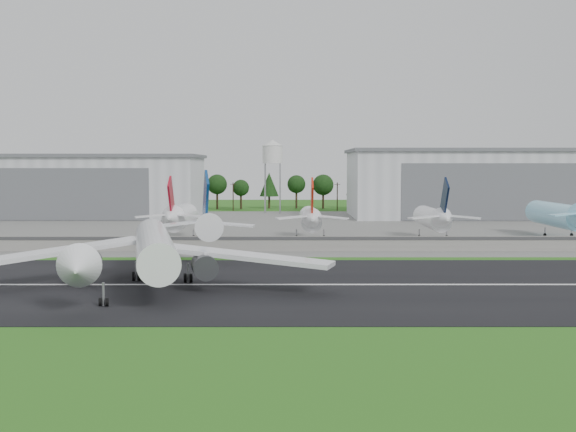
{
  "coord_description": "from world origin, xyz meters",
  "views": [
    {
      "loc": [
        0.85,
        -104.12,
        19.08
      ],
      "look_at": [
        1.01,
        40.0,
        9.0
      ],
      "focal_mm": 45.0,
      "sensor_mm": 36.0,
      "label": 1
    }
  ],
  "objects_px": {
    "parked_jet_red_a": "(179,217)",
    "parked_jet_red_b": "(310,218)",
    "parked_jet_navy": "(434,218)",
    "parked_jet_skyblue": "(561,215)",
    "main_airliner": "(154,255)"
  },
  "relations": [
    {
      "from": "parked_jet_red_a",
      "to": "parked_jet_skyblue",
      "type": "relative_size",
      "value": 0.84
    },
    {
      "from": "parked_jet_red_a",
      "to": "parked_jet_skyblue",
      "type": "xyz_separation_m",
      "value": [
        98.08,
        5.03,
        0.17
      ]
    },
    {
      "from": "parked_jet_red_b",
      "to": "parked_jet_skyblue",
      "type": "relative_size",
      "value": 0.84
    },
    {
      "from": "parked_jet_red_b",
      "to": "parked_jet_navy",
      "type": "bearing_deg",
      "value": 0.03
    },
    {
      "from": "parked_jet_red_a",
      "to": "parked_jet_red_b",
      "type": "xyz_separation_m",
      "value": [
        33.15,
        -0.06,
        -0.33
      ]
    },
    {
      "from": "parked_jet_red_a",
      "to": "parked_jet_red_b",
      "type": "height_order",
      "value": "parked_jet_red_a"
    },
    {
      "from": "main_airliner",
      "to": "parked_jet_red_a",
      "type": "xyz_separation_m",
      "value": [
        -6.06,
        66.99,
        1.32
      ]
    },
    {
      "from": "parked_jet_red_a",
      "to": "parked_jet_navy",
      "type": "height_order",
      "value": "parked_jet_red_a"
    },
    {
      "from": "parked_jet_navy",
      "to": "parked_jet_red_a",
      "type": "bearing_deg",
      "value": 179.96
    },
    {
      "from": "main_airliner",
      "to": "parked_jet_skyblue",
      "type": "distance_m",
      "value": 116.87
    },
    {
      "from": "parked_jet_navy",
      "to": "parked_jet_skyblue",
      "type": "height_order",
      "value": "parked_jet_skyblue"
    },
    {
      "from": "parked_jet_red_a",
      "to": "parked_jet_red_b",
      "type": "relative_size",
      "value": 1.0
    },
    {
      "from": "main_airliner",
      "to": "parked_jet_red_b",
      "type": "xyz_separation_m",
      "value": [
        27.09,
        66.94,
        0.99
      ]
    },
    {
      "from": "main_airliner",
      "to": "parked_jet_red_b",
      "type": "distance_m",
      "value": 72.22
    },
    {
      "from": "parked_jet_red_a",
      "to": "parked_jet_red_b",
      "type": "bearing_deg",
      "value": -0.1
    }
  ]
}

